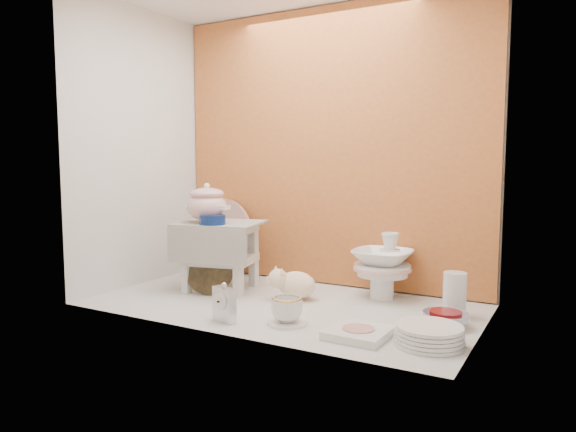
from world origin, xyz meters
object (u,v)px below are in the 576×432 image
at_px(floral_platter, 224,236).
at_px(porcelain_tower, 382,265).
at_px(soup_tureen, 207,203).
at_px(crystal_bowl, 446,320).
at_px(step_stool, 221,256).
at_px(plush_pig, 297,284).
at_px(gold_rim_teacup, 287,309).
at_px(blue_white_vase, 219,257).
at_px(mantel_clock, 224,302).
at_px(dinner_plate_stack, 429,335).

relative_size(floral_platter, porcelain_tower, 1.36).
distance_m(soup_tureen, floral_platter, 0.51).
bearing_deg(crystal_bowl, soup_tureen, 179.47).
bearing_deg(step_stool, crystal_bowl, -16.86).
height_order(soup_tureen, plush_pig, soup_tureen).
bearing_deg(gold_rim_teacup, crystal_bowl, 26.31).
relative_size(plush_pig, gold_rim_teacup, 1.89).
relative_size(blue_white_vase, plush_pig, 0.89).
distance_m(blue_white_vase, mantel_clock, 0.93).
relative_size(mantel_clock, plush_pig, 0.67).
bearing_deg(mantel_clock, soup_tureen, 149.96).
bearing_deg(floral_platter, blue_white_vase, -77.65).
bearing_deg(gold_rim_teacup, dinner_plate_stack, 3.80).
height_order(blue_white_vase, plush_pig, blue_white_vase).
height_order(step_stool, blue_white_vase, step_stool).
bearing_deg(plush_pig, step_stool, 170.47).
xyz_separation_m(soup_tureen, porcelain_tower, (0.85, 0.29, -0.30)).
xyz_separation_m(plush_pig, porcelain_tower, (0.36, 0.22, 0.09)).
height_order(mantel_clock, porcelain_tower, porcelain_tower).
bearing_deg(porcelain_tower, mantel_clock, -123.29).
distance_m(mantel_clock, dinner_plate_stack, 0.84).
xyz_separation_m(crystal_bowl, porcelain_tower, (-0.38, 0.30, 0.14)).
bearing_deg(step_stool, dinner_plate_stack, -28.68).
bearing_deg(soup_tureen, floral_platter, 115.52).
bearing_deg(step_stool, soup_tureen, -145.04).
distance_m(blue_white_vase, dinner_plate_stack, 1.52).
bearing_deg(step_stool, plush_pig, -10.91).
bearing_deg(crystal_bowl, floral_platter, 163.60).
bearing_deg(porcelain_tower, soup_tureen, -160.96).
xyz_separation_m(step_stool, blue_white_vase, (-0.22, 0.28, -0.07)).
distance_m(soup_tureen, dinner_plate_stack, 1.32).
relative_size(step_stool, soup_tureen, 1.70).
height_order(step_stool, plush_pig, step_stool).
relative_size(step_stool, mantel_clock, 2.51).
bearing_deg(soup_tureen, step_stool, 48.81).
relative_size(floral_platter, crystal_bowl, 2.39).
height_order(soup_tureen, porcelain_tower, soup_tureen).
relative_size(floral_platter, blue_white_vase, 2.05).
distance_m(step_stool, floral_platter, 0.43).
distance_m(mantel_clock, gold_rim_teacup, 0.27).
xyz_separation_m(floral_platter, gold_rim_teacup, (0.84, -0.71, -0.16)).
relative_size(plush_pig, dinner_plate_stack, 0.95).
relative_size(dinner_plate_stack, porcelain_tower, 0.79).
distance_m(dinner_plate_stack, porcelain_tower, 0.68).
distance_m(dinner_plate_stack, crystal_bowl, 0.25).
relative_size(gold_rim_teacup, porcelain_tower, 0.40).
bearing_deg(mantel_clock, dinner_plate_stack, 24.64).
bearing_deg(plush_pig, dinner_plate_stack, -36.95).
height_order(blue_white_vase, gold_rim_teacup, blue_white_vase).
height_order(mantel_clock, crystal_bowl, mantel_clock).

